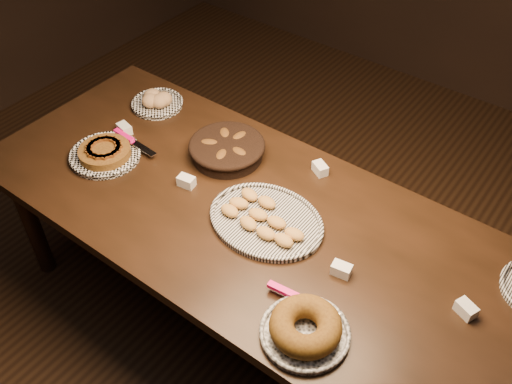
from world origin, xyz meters
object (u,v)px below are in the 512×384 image
Objects in this scene: buffet_table at (254,227)px; madeleine_platter at (265,220)px; apple_tart_plate at (105,153)px; bundt_cake_plate at (305,328)px.

madeleine_platter is at bearing -9.64° from buffet_table.
buffet_table is 5.13× the size of madeleine_platter.
apple_tart_plate reaches higher than buffet_table.
buffet_table is at bearing -8.22° from apple_tart_plate.
apple_tart_plate reaches higher than madeleine_platter.
bundt_cake_plate reaches higher than madeleine_platter.
bundt_cake_plate is (0.40, -0.33, 0.02)m from madeleine_platter.
buffet_table is 0.75m from apple_tart_plate.
buffet_table is at bearing 162.97° from madeleine_platter.
apple_tart_plate is 1.22m from bundt_cake_plate.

